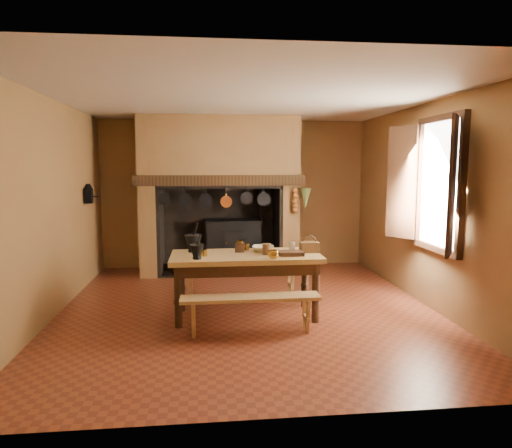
{
  "coord_description": "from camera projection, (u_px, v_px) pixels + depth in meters",
  "views": [
    {
      "loc": [
        -0.53,
        -6.01,
        1.93
      ],
      "look_at": [
        0.15,
        0.3,
        1.13
      ],
      "focal_mm": 32.0,
      "sensor_mm": 36.0,
      "label": 1
    }
  ],
  "objects": [
    {
      "name": "mixing_bowl",
      "position": [
        263.0,
        249.0,
        6.0
      ],
      "size": [
        0.33,
        0.33,
        0.07
      ],
      "primitive_type": "imported",
      "rotation": [
        0.0,
        0.0,
        -0.17
      ],
      "color": "beige",
      "rests_on": "work_table"
    },
    {
      "name": "wall_front",
      "position": [
        280.0,
        239.0,
        3.34
      ],
      "size": [
        5.0,
        0.02,
        2.8
      ],
      "primitive_type": "cube",
      "color": "olive",
      "rests_on": "floor"
    },
    {
      "name": "stoneware_crock",
      "position": [
        267.0,
        249.0,
        5.76
      ],
      "size": [
        0.14,
        0.14,
        0.14
      ],
      "primitive_type": "cylinder",
      "rotation": [
        0.0,
        0.0,
        0.36
      ],
      "color": "#55341F",
      "rests_on": "work_table"
    },
    {
      "name": "work_table",
      "position": [
        246.0,
        264.0,
        5.82
      ],
      "size": [
        1.89,
        0.84,
        0.82
      ],
      "color": "tan",
      "rests_on": "floor"
    },
    {
      "name": "mortar_small",
      "position": [
        197.0,
        251.0,
        5.48
      ],
      "size": [
        0.18,
        0.18,
        0.3
      ],
      "rotation": [
        0.0,
        0.0,
        0.25
      ],
      "color": "black",
      "rests_on": "work_table"
    },
    {
      "name": "hearth_pans",
      "position": [
        179.0,
        268.0,
        8.29
      ],
      "size": [
        0.51,
        0.62,
        0.2
      ],
      "color": "#B58629",
      "rests_on": "floor"
    },
    {
      "name": "onion_string",
      "position": [
        295.0,
        201.0,
        7.93
      ],
      "size": [
        0.12,
        0.1,
        0.46
      ],
      "primitive_type": null,
      "color": "#95461B",
      "rests_on": "chimney_breast"
    },
    {
      "name": "window",
      "position": [
        431.0,
        184.0,
        5.87
      ],
      "size": [
        0.39,
        1.75,
        1.76
      ],
      "color": "white",
      "rests_on": "wall_right"
    },
    {
      "name": "brass_mug_a",
      "position": [
        204.0,
        253.0,
        5.66
      ],
      "size": [
        0.09,
        0.09,
        0.08
      ],
      "primitive_type": "cylinder",
      "rotation": [
        0.0,
        0.0,
        -0.21
      ],
      "color": "#B58629",
      "rests_on": "work_table"
    },
    {
      "name": "iron_range",
      "position": [
        234.0,
        244.0,
        8.57
      ],
      "size": [
        1.12,
        0.55,
        1.6
      ],
      "color": "black",
      "rests_on": "floor"
    },
    {
      "name": "brass_cup",
      "position": [
        273.0,
        254.0,
        5.51
      ],
      "size": [
        0.14,
        0.14,
        0.11
      ],
      "primitive_type": "imported",
      "rotation": [
        0.0,
        0.0,
        -0.04
      ],
      "color": "#B58629",
      "rests_on": "work_table"
    },
    {
      "name": "herb_bunch",
      "position": [
        305.0,
        198.0,
        7.94
      ],
      "size": [
        0.2,
        0.2,
        0.35
      ],
      "primitive_type": "cone",
      "rotation": [
        3.14,
        0.0,
        0.0
      ],
      "color": "#5B6A32",
      "rests_on": "chimney_breast"
    },
    {
      "name": "wall_coffee_mill",
      "position": [
        88.0,
        192.0,
        7.31
      ],
      "size": [
        0.23,
        0.16,
        0.31
      ],
      "color": "black",
      "rests_on": "wall_left"
    },
    {
      "name": "wall_right",
      "position": [
        427.0,
        205.0,
        6.32
      ],
      "size": [
        0.02,
        5.5,
        2.8
      ],
      "primitive_type": "cube",
      "color": "olive",
      "rests_on": "floor"
    },
    {
      "name": "mortar_large",
      "position": [
        193.0,
        242.0,
        5.93
      ],
      "size": [
        0.23,
        0.23,
        0.39
      ],
      "rotation": [
        0.0,
        0.0,
        -0.35
      ],
      "color": "black",
      "rests_on": "work_table"
    },
    {
      "name": "wooden_tray",
      "position": [
        290.0,
        253.0,
        5.72
      ],
      "size": [
        0.32,
        0.23,
        0.05
      ],
      "primitive_type": "cube",
      "rotation": [
        0.0,
        0.0,
        0.05
      ],
      "color": "#361D11",
      "rests_on": "work_table"
    },
    {
      "name": "bench_back",
      "position": [
        242.0,
        275.0,
        6.58
      ],
      "size": [
        1.78,
        0.31,
        0.5
      ],
      "color": "tan",
      "rests_on": "floor"
    },
    {
      "name": "ceiling",
      "position": [
        247.0,
        98.0,
        5.87
      ],
      "size": [
        5.5,
        5.5,
        0.0
      ],
      "primitive_type": "plane",
      "rotation": [
        3.14,
        0.0,
        0.0
      ],
      "color": "silver",
      "rests_on": "back_wall"
    },
    {
      "name": "hanging_pans",
      "position": [
        218.0,
        200.0,
        7.8
      ],
      "size": [
        1.92,
        0.29,
        0.27
      ],
      "color": "black",
      "rests_on": "chimney_breast"
    },
    {
      "name": "wall_left",
      "position": [
        51.0,
        208.0,
        5.78
      ],
      "size": [
        0.02,
        5.5,
        2.8
      ],
      "primitive_type": "cube",
      "color": "olive",
      "rests_on": "floor"
    },
    {
      "name": "coffee_grinder",
      "position": [
        240.0,
        247.0,
        5.95
      ],
      "size": [
        0.17,
        0.13,
        0.18
      ],
      "rotation": [
        0.0,
        0.0,
        -0.12
      ],
      "color": "#361D11",
      "rests_on": "work_table"
    },
    {
      "name": "glass_jar",
      "position": [
        292.0,
        247.0,
        5.92
      ],
      "size": [
        0.1,
        0.1,
        0.13
      ],
      "primitive_type": "cylinder",
      "rotation": [
        0.0,
        0.0,
        0.28
      ],
      "color": "beige",
      "rests_on": "work_table"
    },
    {
      "name": "floor",
      "position": [
        247.0,
        308.0,
        6.23
      ],
      "size": [
        5.5,
        5.5,
        0.0
      ],
      "primitive_type": "plane",
      "color": "maroon",
      "rests_on": "ground"
    },
    {
      "name": "back_wall",
      "position": [
        234.0,
        194.0,
        8.76
      ],
      "size": [
        5.0,
        0.02,
        2.8
      ],
      "primitive_type": "cube",
      "color": "olive",
      "rests_on": "floor"
    },
    {
      "name": "wicker_basket",
      "position": [
        309.0,
        247.0,
        5.92
      ],
      "size": [
        0.24,
        0.17,
        0.23
      ],
      "rotation": [
        0.0,
        0.0,
        -0.01
      ],
      "color": "#432D14",
      "rests_on": "work_table"
    },
    {
      "name": "bench_front",
      "position": [
        251.0,
        306.0,
        5.24
      ],
      "size": [
        1.61,
        0.28,
        0.45
      ],
      "color": "tan",
      "rests_on": "floor"
    },
    {
      "name": "brass_mug_b",
      "position": [
        246.0,
        247.0,
        6.07
      ],
      "size": [
        0.08,
        0.08,
        0.09
      ],
      "primitive_type": "cylinder",
      "rotation": [
        0.0,
        0.0,
        0.02
      ],
      "color": "#B58629",
      "rests_on": "work_table"
    },
    {
      "name": "chimney_breast",
      "position": [
        219.0,
        173.0,
        8.24
      ],
      "size": [
        2.95,
        0.96,
        2.8
      ],
      "color": "olive",
      "rests_on": "floor"
    }
  ]
}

